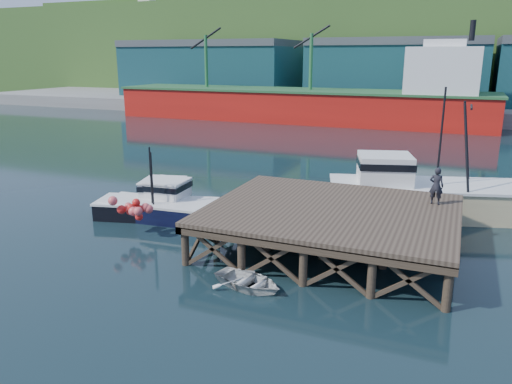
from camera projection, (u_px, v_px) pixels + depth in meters
The scene contains 12 objects.
ground at pixel (233, 233), 27.39m from camera, with size 300.00×300.00×0.00m, color black.
wharf at pixel (331, 212), 24.68m from camera, with size 12.00×10.00×2.62m.
far_quay at pixel (398, 104), 89.47m from camera, with size 160.00×40.00×2.00m, color gray.
warehouse_left at pixel (211, 71), 96.52m from camera, with size 32.00×16.00×9.00m, color #17434E.
warehouse_mid at pixel (397, 74), 83.56m from camera, with size 28.00×16.00×9.00m, color #17434E.
cargo_ship at pixel (320, 99), 72.40m from camera, with size 55.50×10.00×13.75m.
hillside at pixel (419, 48), 113.55m from camera, with size 220.00×50.00×22.00m, color #2D511E.
boat_navy at pixel (162, 204), 29.84m from camera, with size 6.85×3.84×4.18m.
boat_black at pixel (158, 203), 30.16m from camera, with size 7.58×6.28×4.42m.
trawler at pixel (422, 190), 30.21m from camera, with size 12.21×7.13×7.72m.
dinghy at pixel (248, 281), 20.85m from camera, with size 2.23×3.12×0.65m, color silver.
dockworker at pixel (436, 186), 25.16m from camera, with size 0.70×0.46×1.91m, color black.
Camera 1 is at (11.10, -23.35, 9.43)m, focal length 35.00 mm.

